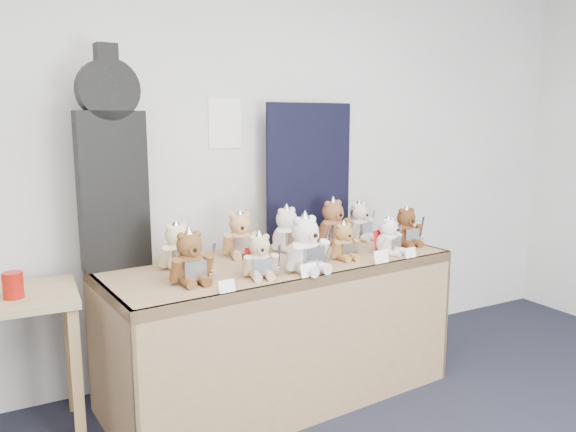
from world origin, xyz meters
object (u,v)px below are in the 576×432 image
teddy_back_end (359,222)px  teddy_front_end (406,228)px  teddy_back_centre_right (287,231)px  teddy_back_right (333,224)px  teddy_front_far_right (389,238)px  teddy_back_left (177,248)px  red_cup (13,285)px  teddy_back_centre_left (240,236)px  display_table (286,292)px  teddy_front_right (344,243)px  teddy_front_left (260,258)px  teddy_front_far_left (190,260)px  guitar_case (112,162)px  teddy_front_centre (306,246)px

teddy_back_end → teddy_front_end: bearing=-78.9°
teddy_back_centre_right → teddy_back_right: size_ratio=0.95×
teddy_front_far_right → teddy_back_left: teddy_back_left is taller
red_cup → teddy_back_centre_left: (1.19, 0.07, 0.10)m
teddy_back_left → teddy_back_centre_left: 0.41m
display_table → teddy_front_right: size_ratio=8.48×
teddy_back_centre_left → teddy_back_end: teddy_back_centre_left is taller
teddy_front_left → teddy_back_right: 0.88m
teddy_back_centre_right → teddy_front_far_left: bearing=-165.2°
guitar_case → teddy_back_centre_left: bearing=-12.1°
teddy_back_left → teddy_front_far_left: bearing=-101.0°
teddy_front_left → teddy_back_right: teddy_back_right is taller
teddy_front_end → teddy_back_end: bearing=119.8°
teddy_front_left → teddy_front_right: size_ratio=1.06×
teddy_back_left → teddy_back_right: bearing=0.4°
teddy_front_far_right → teddy_front_end: bearing=1.5°
teddy_back_right → teddy_front_far_left: bearing=-167.1°
teddy_front_far_left → teddy_back_left: size_ratio=1.05×
teddy_back_centre_left → teddy_back_right: 0.65m
teddy_front_right → teddy_front_far_right: size_ratio=0.95×
teddy_front_far_left → teddy_back_end: bearing=14.4°
teddy_back_left → teddy_back_centre_left: bearing=6.6°
teddy_front_left → teddy_front_centre: bearing=6.3°
teddy_front_left → teddy_front_far_right: size_ratio=1.01×
teddy_front_end → teddy_front_far_left: bearing=-172.9°
red_cup → teddy_front_far_left: (0.76, -0.31, 0.10)m
teddy_front_end → teddy_back_right: teddy_back_right is taller
guitar_case → teddy_back_right: (1.33, -0.05, -0.44)m
guitar_case → teddy_back_left: size_ratio=4.16×
teddy_front_centre → teddy_back_left: size_ratio=1.21×
teddy_front_centre → teddy_front_far_right: 0.62m
teddy_front_end → teddy_front_right: bearing=-167.5°
teddy_back_left → teddy_back_centre_left: teddy_back_centre_left is taller
guitar_case → teddy_back_end: 1.61m
guitar_case → red_cup: 0.76m
teddy_front_centre → teddy_front_right: bearing=9.6°
display_table → teddy_front_left: 0.42m
teddy_back_centre_left → teddy_back_centre_right: bearing=10.1°
teddy_front_far_right → teddy_front_end: size_ratio=0.92×
display_table → teddy_front_end: size_ratio=7.42×
teddy_front_right → teddy_front_far_right: (0.29, -0.02, 0.00)m
teddy_back_end → teddy_back_right: bearing=168.2°
teddy_back_centre_right → teddy_back_right: 0.35m
teddy_front_far_right → teddy_front_right: bearing=148.5°
guitar_case → teddy_front_left: size_ratio=4.59×
teddy_front_right → teddy_back_centre_right: bearing=117.4°
teddy_front_centre → teddy_front_end: 0.88m
red_cup → teddy_back_end: 2.06m
teddy_front_centre → teddy_back_centre_right: (0.13, 0.45, -0.01)m
teddy_front_far_left → teddy_back_end: teddy_front_far_left is taller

